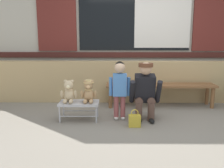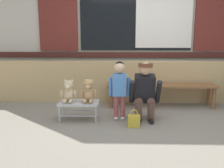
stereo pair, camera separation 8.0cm
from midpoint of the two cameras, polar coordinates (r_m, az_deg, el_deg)
The scene contains 10 objects.
ground_plane at distance 3.87m, azimuth 7.53°, elevation -9.44°, with size 60.00×60.00×0.00m, color gray.
brick_low_wall at distance 5.13m, azimuth 6.07°, elevation 0.57°, with size 7.50×0.25×0.85m, color tan.
shop_facade at distance 5.59m, azimuth 5.99°, elevation 15.97°, with size 7.65×0.26×3.67m.
wooden_bench_long at distance 4.84m, azimuth 11.83°, elevation -0.84°, with size 2.10×0.40×0.44m.
small_display_bench at distance 4.04m, azimuth -7.15°, elevation -4.59°, with size 0.64×0.36×0.30m.
teddy_bear_plain at distance 4.02m, azimuth -9.47°, elevation -1.82°, with size 0.28×0.26×0.36m.
teddy_bear_with_hat at distance 3.97m, azimuth -4.93°, elevation -1.74°, with size 0.28×0.27×0.36m.
child_standing at distance 3.95m, azimuth 2.32°, elevation 0.00°, with size 0.35×0.18×0.96m.
adult_crouching at distance 4.00m, azimuth 8.30°, elevation -1.60°, with size 0.50×0.49×0.95m.
handbag_on_ground at distance 3.75m, azimuth 5.74°, elevation -8.47°, with size 0.18×0.11×0.27m.
Camera 2 is at (-0.35, -3.61, 1.33)m, focal length 39.28 mm.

